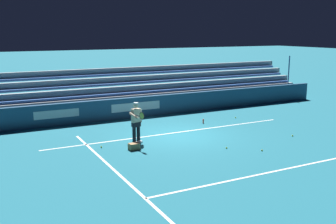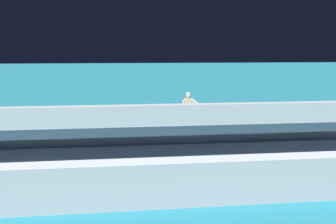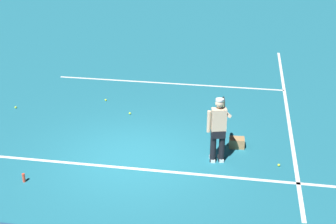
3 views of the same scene
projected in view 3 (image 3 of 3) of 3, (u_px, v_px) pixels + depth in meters
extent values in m
plane|color=#1E6B7F|center=(132.00, 158.00, 12.00)|extent=(160.00, 160.00, 0.00)
cube|color=white|center=(128.00, 168.00, 11.55)|extent=(12.00, 0.10, 0.01)
cube|color=white|center=(287.00, 107.00, 14.97)|extent=(0.10, 12.00, 0.01)
cube|color=white|center=(168.00, 83.00, 16.95)|extent=(8.22, 0.10, 0.01)
cylinder|color=black|center=(213.00, 146.00, 11.67)|extent=(0.15, 0.15, 0.88)
cylinder|color=black|center=(222.00, 146.00, 11.68)|extent=(0.15, 0.15, 0.88)
cube|color=white|center=(212.00, 159.00, 11.88)|extent=(0.18, 0.30, 0.09)
cube|color=white|center=(221.00, 158.00, 11.90)|extent=(0.18, 0.30, 0.09)
cube|color=black|center=(218.00, 133.00, 11.53)|extent=(0.38, 0.30, 0.20)
cube|color=beige|center=(219.00, 120.00, 11.37)|extent=(0.40, 0.29, 0.58)
sphere|color=beige|center=(220.00, 103.00, 11.21)|extent=(0.21, 0.21, 0.21)
cylinder|color=white|center=(220.00, 100.00, 11.17)|extent=(0.20, 0.20, 0.05)
cylinder|color=beige|center=(209.00, 122.00, 11.37)|extent=(0.09, 0.09, 0.56)
cylinder|color=beige|center=(227.00, 114.00, 11.55)|extent=(0.23, 0.59, 0.24)
cylinder|color=black|center=(226.00, 108.00, 11.75)|extent=(0.10, 0.30, 0.03)
torus|color=black|center=(224.00, 103.00, 11.99)|extent=(0.10, 0.31, 0.31)
cylinder|color=#D6D14C|center=(224.00, 103.00, 11.99)|extent=(0.07, 0.26, 0.27)
cube|color=#A87F51|center=(237.00, 143.00, 12.50)|extent=(0.42, 0.33, 0.26)
sphere|color=#CCE533|center=(130.00, 113.00, 14.47)|extent=(0.07, 0.07, 0.07)
sphere|color=#CCE533|center=(279.00, 165.00, 11.63)|extent=(0.07, 0.07, 0.07)
sphere|color=#CCE533|center=(106.00, 100.00, 15.44)|extent=(0.07, 0.07, 0.07)
sphere|color=#CCE533|center=(16.00, 107.00, 14.89)|extent=(0.07, 0.07, 0.07)
cylinder|color=#EA4C33|center=(24.00, 178.00, 10.95)|extent=(0.07, 0.07, 0.22)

